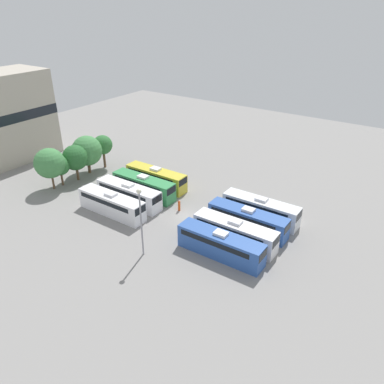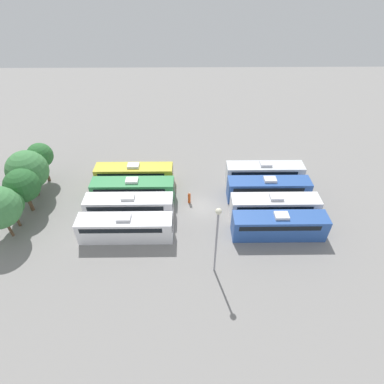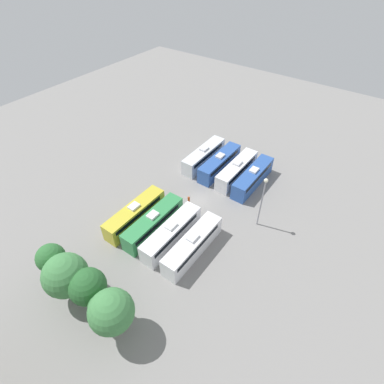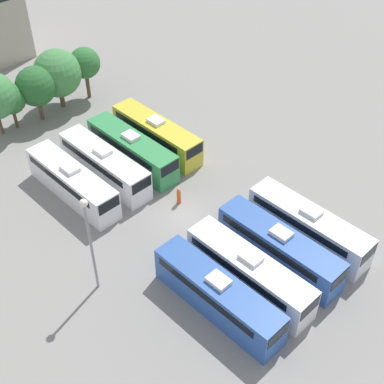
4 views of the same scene
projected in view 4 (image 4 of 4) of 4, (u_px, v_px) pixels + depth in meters
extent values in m
plane|color=gray|center=(184.00, 216.00, 47.07)|extent=(119.91, 119.91, 0.00)
cube|color=#2D56A8|center=(218.00, 296.00, 38.53)|extent=(2.45, 10.90, 3.01)
cube|color=black|center=(215.00, 286.00, 38.14)|extent=(2.49, 9.27, 0.66)
cube|color=black|center=(278.00, 335.00, 35.05)|extent=(2.15, 0.08, 1.05)
cube|color=white|center=(219.00, 281.00, 37.43)|extent=(1.20, 1.60, 0.35)
cube|color=silver|center=(249.00, 273.00, 40.16)|extent=(2.45, 10.90, 3.01)
cube|color=black|center=(247.00, 263.00, 39.77)|extent=(2.49, 9.27, 0.66)
cube|color=black|center=(310.00, 308.00, 36.68)|extent=(2.15, 0.08, 1.05)
cube|color=silver|center=(251.00, 258.00, 39.06)|extent=(1.20, 1.60, 0.35)
cube|color=#2D56A8|center=(279.00, 248.00, 42.07)|extent=(2.45, 10.90, 3.01)
cube|color=black|center=(277.00, 239.00, 41.67)|extent=(2.49, 9.27, 0.66)
cube|color=black|center=(339.00, 280.00, 38.59)|extent=(2.15, 0.08, 1.05)
cube|color=silver|center=(281.00, 233.00, 40.97)|extent=(1.20, 1.60, 0.35)
cube|color=silver|center=(308.00, 227.00, 43.88)|extent=(2.45, 10.90, 3.01)
cube|color=black|center=(307.00, 218.00, 43.49)|extent=(2.49, 9.27, 0.66)
cube|color=black|center=(369.00, 255.00, 40.40)|extent=(2.15, 0.08, 1.05)
cube|color=silver|center=(311.00, 212.00, 42.78)|extent=(1.20, 1.60, 0.35)
cube|color=white|center=(73.00, 183.00, 48.10)|extent=(2.45, 10.90, 3.01)
cube|color=black|center=(70.00, 175.00, 47.71)|extent=(2.49, 9.27, 0.66)
cube|color=black|center=(109.00, 205.00, 44.62)|extent=(2.15, 0.08, 1.05)
cube|color=silver|center=(70.00, 168.00, 47.00)|extent=(1.20, 1.60, 0.35)
cube|color=white|center=(104.00, 165.00, 50.07)|extent=(2.45, 10.90, 3.01)
cube|color=black|center=(102.00, 157.00, 49.68)|extent=(2.49, 9.27, 0.66)
cube|color=black|center=(142.00, 185.00, 46.59)|extent=(2.15, 0.08, 1.05)
cube|color=white|center=(102.00, 151.00, 48.97)|extent=(1.20, 1.60, 0.35)
cube|color=#338C4C|center=(132.00, 150.00, 51.85)|extent=(2.45, 10.90, 3.01)
cube|color=black|center=(130.00, 142.00, 51.46)|extent=(2.49, 9.27, 0.66)
cube|color=black|center=(170.00, 168.00, 48.37)|extent=(2.15, 0.08, 1.05)
cube|color=white|center=(131.00, 136.00, 50.75)|extent=(1.20, 1.60, 0.35)
cube|color=gold|center=(157.00, 135.00, 53.83)|extent=(2.45, 10.90, 3.01)
cube|color=black|center=(154.00, 127.00, 53.43)|extent=(2.49, 9.27, 0.66)
cube|color=black|center=(194.00, 151.00, 50.35)|extent=(2.15, 0.08, 1.05)
cube|color=white|center=(156.00, 121.00, 52.72)|extent=(1.20, 1.60, 0.35)
cylinder|color=#CC4C19|center=(179.00, 197.00, 47.85)|extent=(0.36, 0.36, 1.52)
sphere|color=tan|center=(179.00, 189.00, 47.28)|extent=(0.24, 0.24, 0.24)
cylinder|color=gray|center=(92.00, 248.00, 38.35)|extent=(0.20, 0.20, 8.43)
sphere|color=#EAE5C6|center=(84.00, 203.00, 35.47)|extent=(0.60, 0.60, 0.60)
cylinder|color=brown|center=(0.00, 122.00, 55.77)|extent=(0.32, 0.32, 2.82)
cylinder|color=brown|center=(15.00, 118.00, 56.75)|extent=(0.34, 0.34, 2.39)
sphere|color=#2D6B33|center=(10.00, 99.00, 55.23)|extent=(3.23, 3.23, 3.23)
cylinder|color=brown|center=(41.00, 109.00, 57.96)|extent=(0.45, 0.45, 2.56)
sphere|color=#28602D|center=(36.00, 86.00, 56.15)|extent=(4.27, 4.27, 4.27)
cylinder|color=brown|center=(62.00, 97.00, 60.01)|extent=(0.53, 0.53, 2.34)
sphere|color=#428447|center=(57.00, 73.00, 58.04)|extent=(5.25, 5.25, 5.25)
cylinder|color=brown|center=(88.00, 85.00, 61.29)|extent=(0.44, 0.44, 3.12)
sphere|color=#2D6B33|center=(85.00, 63.00, 59.47)|extent=(3.48, 3.48, 3.48)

